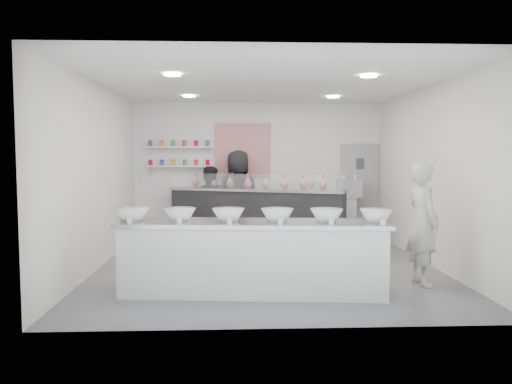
% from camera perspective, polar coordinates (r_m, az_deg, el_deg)
% --- Properties ---
extents(floor, '(6.00, 6.00, 0.00)m').
position_cam_1_polar(floor, '(8.40, 1.21, -8.45)').
color(floor, '#515156').
rests_on(floor, ground).
extents(ceiling, '(6.00, 6.00, 0.00)m').
position_cam_1_polar(ceiling, '(8.28, 1.25, 12.25)').
color(ceiling, white).
rests_on(ceiling, floor).
extents(back_wall, '(5.50, 0.00, 5.50)m').
position_cam_1_polar(back_wall, '(11.20, 0.25, 2.48)').
color(back_wall, white).
rests_on(back_wall, floor).
extents(left_wall, '(0.00, 6.00, 6.00)m').
position_cam_1_polar(left_wall, '(8.48, -17.65, 1.70)').
color(left_wall, white).
rests_on(left_wall, floor).
extents(right_wall, '(0.00, 6.00, 6.00)m').
position_cam_1_polar(right_wall, '(8.82, 19.37, 1.75)').
color(right_wall, white).
rests_on(right_wall, floor).
extents(back_door, '(0.88, 0.04, 2.10)m').
position_cam_1_polar(back_door, '(11.53, 11.75, 0.21)').
color(back_door, '#979794').
rests_on(back_door, floor).
extents(pattern_panel, '(1.25, 0.03, 1.20)m').
position_cam_1_polar(pattern_panel, '(11.16, -1.55, 4.79)').
color(pattern_panel, '#B12528').
rests_on(pattern_panel, back_wall).
extents(jar_shelf_lower, '(1.45, 0.22, 0.04)m').
position_cam_1_polar(jar_shelf_lower, '(11.15, -8.76, 2.94)').
color(jar_shelf_lower, silver).
rests_on(jar_shelf_lower, back_wall).
extents(jar_shelf_upper, '(1.45, 0.22, 0.04)m').
position_cam_1_polar(jar_shelf_upper, '(11.15, -8.79, 5.10)').
color(jar_shelf_upper, silver).
rests_on(jar_shelf_upper, back_wall).
extents(preserve_jars, '(1.45, 0.10, 0.56)m').
position_cam_1_polar(preserve_jars, '(11.13, -8.79, 4.38)').
color(preserve_jars, red).
rests_on(preserve_jars, jar_shelf_lower).
extents(downlight_0, '(0.24, 0.24, 0.02)m').
position_cam_1_polar(downlight_0, '(7.32, -9.53, 13.08)').
color(downlight_0, white).
rests_on(downlight_0, ceiling).
extents(downlight_1, '(0.24, 0.24, 0.02)m').
position_cam_1_polar(downlight_1, '(7.52, 12.75, 12.80)').
color(downlight_1, white).
rests_on(downlight_1, ceiling).
extents(downlight_2, '(0.24, 0.24, 0.02)m').
position_cam_1_polar(downlight_2, '(9.88, -7.64, 10.80)').
color(downlight_2, white).
rests_on(downlight_2, ceiling).
extents(downlight_3, '(0.24, 0.24, 0.02)m').
position_cam_1_polar(downlight_3, '(10.03, 8.79, 10.69)').
color(downlight_3, white).
rests_on(downlight_3, ceiling).
extents(prep_counter, '(3.62, 1.13, 0.97)m').
position_cam_1_polar(prep_counter, '(6.70, -0.38, -7.49)').
color(prep_counter, beige).
rests_on(prep_counter, floor).
extents(back_bar, '(3.71, 1.94, 1.15)m').
position_cam_1_polar(back_bar, '(10.48, 0.09, -2.72)').
color(back_bar, black).
rests_on(back_bar, floor).
extents(sneeze_guard, '(3.43, 1.30, 0.31)m').
position_cam_1_polar(sneeze_guard, '(10.11, -0.48, 1.19)').
color(sneeze_guard, white).
rests_on(sneeze_guard, back_bar).
extents(espresso_ledge, '(1.22, 0.39, 0.90)m').
position_cam_1_polar(espresso_ledge, '(11.24, 8.22, -2.91)').
color(espresso_ledge, beige).
rests_on(espresso_ledge, floor).
extents(espresso_machine, '(0.52, 0.36, 0.40)m').
position_cam_1_polar(espresso_machine, '(11.28, 10.61, 0.41)').
color(espresso_machine, '#93969E').
rests_on(espresso_machine, espresso_ledge).
extents(cup_stacks, '(0.25, 0.24, 0.34)m').
position_cam_1_polar(cup_stacks, '(11.12, 6.26, 0.24)').
color(cup_stacks, gray).
rests_on(cup_stacks, espresso_ledge).
extents(prep_bowls, '(3.72, 0.86, 0.17)m').
position_cam_1_polar(prep_bowls, '(6.60, -0.38, -2.63)').
color(prep_bowls, white).
rests_on(prep_bowls, prep_counter).
extents(label_cards, '(3.31, 0.04, 0.07)m').
position_cam_1_polar(label_cards, '(6.08, 0.25, -3.71)').
color(label_cards, white).
rests_on(label_cards, prep_counter).
extents(cookie_bags, '(2.84, 1.20, 0.29)m').
position_cam_1_polar(cookie_bags, '(10.42, 0.09, 1.20)').
color(cookie_bags, '#CD59B0').
rests_on(cookie_bags, back_bar).
extents(woman_prep, '(0.49, 0.68, 1.76)m').
position_cam_1_polar(woman_prep, '(7.48, 18.52, -3.42)').
color(woman_prep, beige).
rests_on(woman_prep, floor).
extents(staff_left, '(0.85, 0.69, 1.60)m').
position_cam_1_polar(staff_left, '(10.85, -5.42, -1.29)').
color(staff_left, black).
rests_on(staff_left, floor).
extents(staff_right, '(1.08, 0.85, 1.96)m').
position_cam_1_polar(staff_right, '(10.82, -2.06, -0.35)').
color(staff_right, black).
rests_on(staff_right, floor).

